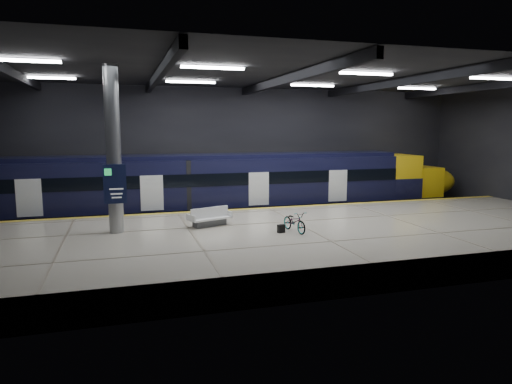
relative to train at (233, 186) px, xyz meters
name	(u,v)px	position (x,y,z in m)	size (l,w,h in m)	color
ground	(286,239)	(1.40, -5.50, -2.06)	(30.00, 30.00, 0.00)	black
room_shell	(288,122)	(1.39, -5.49, 3.66)	(30.10, 16.10, 8.05)	black
platform	(306,240)	(1.40, -8.00, -1.51)	(30.00, 11.00, 1.10)	beige
safety_strip	(269,208)	(1.40, -2.75, -0.95)	(30.00, 0.40, 0.01)	gold
rails	(255,217)	(1.40, 0.00, -1.98)	(30.00, 1.52, 0.16)	gray
train	(233,186)	(0.00, 0.00, 0.00)	(29.40, 2.84, 3.79)	black
bench	(210,219)	(-2.62, -6.40, -0.66)	(2.08, 1.38, 0.85)	#595B60
bicycle	(295,221)	(0.60, -8.57, -0.52)	(0.59, 1.69, 0.89)	#99999E
pannier_bag	(281,229)	(0.00, -8.57, -0.78)	(0.30, 0.18, 0.35)	black
info_column	(114,152)	(-6.60, -6.52, 2.40)	(0.90, 0.78, 6.90)	#9EA0A5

